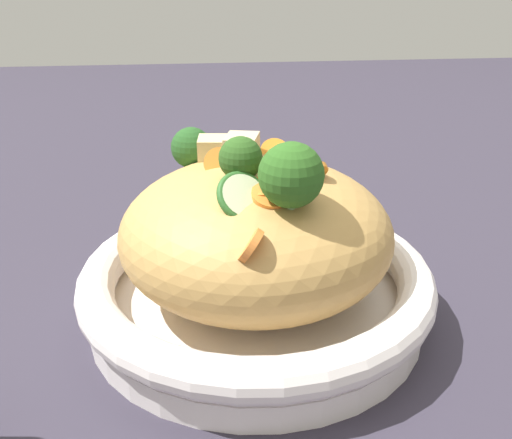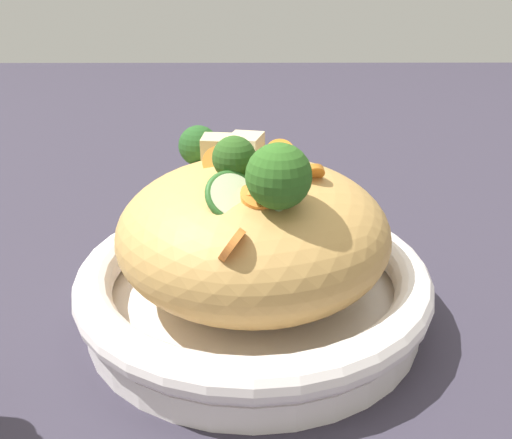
{
  "view_description": "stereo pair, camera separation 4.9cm",
  "coord_description": "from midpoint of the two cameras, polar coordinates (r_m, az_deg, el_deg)",
  "views": [
    {
      "loc": [
        0.05,
        0.44,
        0.3
      ],
      "look_at": [
        0.0,
        0.0,
        0.1
      ],
      "focal_mm": 39.29,
      "sensor_mm": 36.0,
      "label": 1
    },
    {
      "loc": [
        0.0,
        0.45,
        0.3
      ],
      "look_at": [
        0.0,
        0.0,
        0.1
      ],
      "focal_mm": 39.29,
      "sensor_mm": 36.0,
      "label": 2
    }
  ],
  "objects": [
    {
      "name": "noodle_heap",
      "position": [
        0.49,
        -2.83,
        -1.32
      ],
      "size": [
        0.24,
        0.24,
        0.12
      ],
      "color": "tan",
      "rests_on": "serving_bowl"
    },
    {
      "name": "zucchini_slices",
      "position": [
        0.45,
        -4.28,
        4.11
      ],
      "size": [
        0.06,
        0.13,
        0.03
      ],
      "color": "beige",
      "rests_on": "serving_bowl"
    },
    {
      "name": "carrot_coins",
      "position": [
        0.46,
        -2.25,
        3.85
      ],
      "size": [
        0.11,
        0.19,
        0.05
      ],
      "color": "orange",
      "rests_on": "serving_bowl"
    },
    {
      "name": "serving_bowl",
      "position": [
        0.52,
        -2.71,
        -6.85
      ],
      "size": [
        0.32,
        0.32,
        0.06
      ],
      "color": "white",
      "rests_on": "ground_plane"
    },
    {
      "name": "ground_plane",
      "position": [
        0.54,
        -2.64,
        -9.55
      ],
      "size": [
        3.0,
        3.0,
        0.0
      ],
      "primitive_type": "plane",
      "color": "#302C39"
    },
    {
      "name": "chicken_chunks",
      "position": [
        0.52,
        -5.36,
        6.94
      ],
      "size": [
        0.06,
        0.04,
        0.03
      ],
      "color": "#CBBC87",
      "rests_on": "serving_bowl"
    },
    {
      "name": "broccoli_florets",
      "position": [
        0.45,
        -3.87,
        5.58
      ],
      "size": [
        0.13,
        0.2,
        0.08
      ],
      "color": "#9CBC77",
      "rests_on": "serving_bowl"
    }
  ]
}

